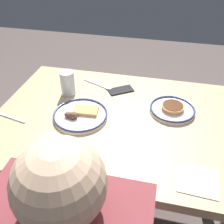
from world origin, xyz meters
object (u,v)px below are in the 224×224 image
object	(u,v)px
coffee_mug	(50,148)
fork_near	(9,117)
cell_phone	(121,90)
tea_spoon	(101,86)
plate_center_pancakes	(172,109)
drinking_glass	(68,84)
plate_near_main	(80,115)
paper_napkin	(197,181)

from	to	relation	value
coffee_mug	fork_near	distance (m)	0.38
cell_phone	tea_spoon	world-z (taller)	tea_spoon
plate_center_pancakes	cell_phone	bearing A→B (deg)	-24.40
drinking_glass	tea_spoon	world-z (taller)	drinking_glass
plate_near_main	paper_napkin	xyz separation A→B (m)	(-0.56, 0.28, -0.01)
plate_near_main	coffee_mug	bearing A→B (deg)	83.91
drinking_glass	paper_napkin	bearing A→B (deg)	146.07
coffee_mug	tea_spoon	size ratio (longest dim) A/B	0.58
paper_napkin	fork_near	bearing A→B (deg)	-11.93
plate_center_pancakes	drinking_glass	size ratio (longest dim) A/B	1.69
cell_phone	plate_center_pancakes	bearing A→B (deg)	122.18
plate_near_main	fork_near	distance (m)	0.36
drinking_glass	fork_near	xyz separation A→B (m)	(0.22, 0.28, -0.06)
cell_phone	plate_near_main	bearing A→B (deg)	28.58
plate_center_pancakes	tea_spoon	size ratio (longest dim) A/B	1.20
plate_near_main	coffee_mug	world-z (taller)	coffee_mug
fork_near	paper_napkin	bearing A→B (deg)	168.07
plate_center_pancakes	coffee_mug	xyz separation A→B (m)	(0.48, 0.44, 0.03)
drinking_glass	tea_spoon	distance (m)	0.21
tea_spoon	plate_near_main	bearing A→B (deg)	84.76
coffee_mug	cell_phone	bearing A→B (deg)	-107.79
plate_center_pancakes	cell_phone	distance (m)	0.33
plate_near_main	plate_center_pancakes	bearing A→B (deg)	-161.56
drinking_glass	paper_napkin	distance (m)	0.84
cell_phone	paper_napkin	distance (m)	0.70
plate_center_pancakes	paper_napkin	distance (m)	0.44
paper_napkin	fork_near	distance (m)	0.94
plate_center_pancakes	coffee_mug	size ratio (longest dim) A/B	2.05
drinking_glass	paper_napkin	size ratio (longest dim) A/B	0.93
plate_near_main	plate_center_pancakes	distance (m)	0.48
coffee_mug	cell_phone	distance (m)	0.60
plate_center_pancakes	tea_spoon	xyz separation A→B (m)	(0.43, -0.16, -0.01)
plate_center_pancakes	fork_near	xyz separation A→B (m)	(0.81, 0.23, -0.01)
fork_near	drinking_glass	bearing A→B (deg)	-128.23
drinking_glass	coffee_mug	bearing A→B (deg)	102.32
cell_phone	paper_napkin	xyz separation A→B (m)	(-0.41, 0.57, -0.00)
coffee_mug	drinking_glass	xyz separation A→B (m)	(0.10, -0.48, 0.01)
tea_spoon	fork_near	bearing A→B (deg)	45.97
coffee_mug	plate_near_main	bearing A→B (deg)	-96.09
plate_near_main	coffee_mug	size ratio (longest dim) A/B	2.42
cell_phone	tea_spoon	bearing A→B (deg)	-43.48
cell_phone	fork_near	xyz separation A→B (m)	(0.51, 0.37, -0.00)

